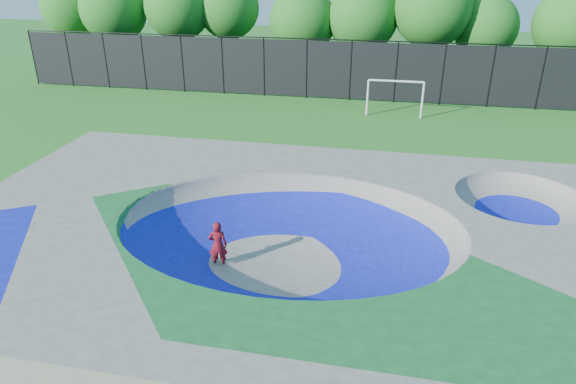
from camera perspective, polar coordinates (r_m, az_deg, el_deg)
name	(u,v)px	position (r m, az deg, el deg)	size (l,w,h in m)	color
ground	(289,262)	(16.80, 0.09, -7.82)	(120.00, 120.00, 0.00)	#20621B
skate_deck	(289,242)	(16.41, 0.09, -5.61)	(22.00, 14.00, 1.50)	gray
skater	(218,245)	(16.30, -7.80, -5.85)	(0.59, 0.39, 1.62)	red
skateboard	(219,266)	(16.71, -7.64, -8.17)	(0.78, 0.22, 0.05)	black
soccer_goal	(395,91)	(32.30, 11.84, 10.88)	(3.41, 0.12, 2.25)	silver
fence	(351,69)	(35.67, 6.98, 13.38)	(48.09, 0.09, 4.04)	black
treeline	(340,14)	(40.27, 5.77, 19.03)	(53.36, 7.50, 8.42)	#443322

